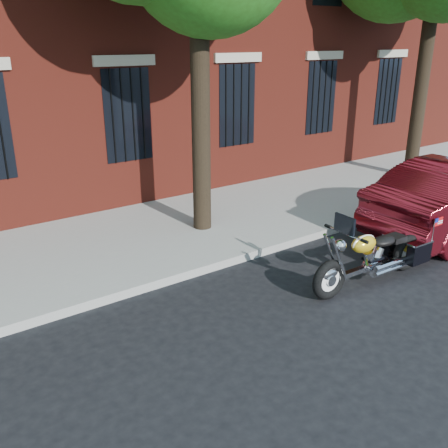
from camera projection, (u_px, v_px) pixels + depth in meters
ground at (278, 296)px, 7.81m from camera, size 120.00×120.00×0.00m
curb at (226, 261)px, 8.83m from camera, size 40.00×0.16×0.15m
sidewalk at (173, 230)px, 10.26m from camera, size 40.00×3.60×0.15m
motorcycle at (377, 257)px, 8.10m from camera, size 2.59×0.77×1.31m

